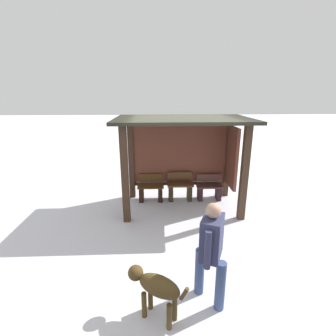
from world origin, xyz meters
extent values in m
plane|color=silver|center=(0.00, 0.00, 0.00)|extent=(60.00, 60.00, 0.00)
cube|color=#3B271A|center=(-1.37, -0.73, 1.14)|extent=(0.16, 0.16, 2.28)
cube|color=#3B271A|center=(1.37, -0.73, 1.14)|extent=(0.16, 0.16, 2.28)
cube|color=#3B271A|center=(-1.37, 0.73, 1.14)|extent=(0.16, 0.16, 2.28)
cube|color=#3B271A|center=(1.37, 0.73, 1.14)|extent=(0.16, 0.16, 2.28)
cube|color=#28281D|center=(0.00, 0.00, 2.32)|extent=(3.29, 2.00, 0.08)
cube|color=brown|center=(0.00, 0.73, 1.27)|extent=(2.59, 0.08, 1.64)
cube|color=#3B271A|center=(0.00, 0.71, 0.39)|extent=(2.59, 0.06, 0.08)
cube|color=brown|center=(1.37, 0.25, 1.27)|extent=(0.08, 0.80, 1.64)
cube|color=#4F3016|center=(-0.83, 0.43, 0.44)|extent=(0.73, 0.41, 0.03)
cube|color=#4F3016|center=(-0.83, 0.61, 0.63)|extent=(0.69, 0.04, 0.20)
cube|color=black|center=(-0.57, 0.43, 0.21)|extent=(0.12, 0.35, 0.42)
cube|color=black|center=(-1.10, 0.43, 0.21)|extent=(0.12, 0.35, 0.42)
cube|color=#55341B|center=(0.00, 0.43, 0.47)|extent=(0.73, 0.38, 0.05)
cube|color=#55341B|center=(0.00, 0.60, 0.68)|extent=(0.69, 0.04, 0.20)
cube|color=#2C2517|center=(0.27, 0.43, 0.22)|extent=(0.12, 0.32, 0.45)
cube|color=#2C2517|center=(-0.27, 0.43, 0.22)|extent=(0.12, 0.32, 0.45)
cube|color=#52312C|center=(0.83, 0.43, 0.41)|extent=(0.73, 0.36, 0.04)
cube|color=#52312C|center=(0.83, 0.59, 0.61)|extent=(0.69, 0.04, 0.20)
cube|color=black|center=(1.10, 0.43, 0.19)|extent=(0.12, 0.30, 0.39)
cube|color=black|center=(0.57, 0.43, 0.19)|extent=(0.12, 0.30, 0.39)
cube|color=#383A5E|center=(0.10, -3.14, 1.05)|extent=(0.40, 0.48, 0.60)
sphere|color=tan|center=(0.10, -3.14, 1.45)|extent=(0.20, 0.20, 0.20)
cylinder|color=#3B4E7E|center=(-0.02, -2.99, 0.38)|extent=(0.18, 0.18, 0.75)
cylinder|color=#3B4E7E|center=(0.21, -3.29, 0.38)|extent=(0.18, 0.18, 0.75)
cylinder|color=#383A5E|center=(0.20, -2.90, 1.02)|extent=(0.12, 0.12, 0.54)
cylinder|color=#383A5E|center=(-0.01, -3.38, 1.02)|extent=(0.12, 0.12, 0.54)
ellipsoid|color=#513D1D|center=(-0.63, -3.42, 0.53)|extent=(0.64, 0.53, 0.28)
sphere|color=#513D1D|center=(-0.94, -3.23, 0.58)|extent=(0.21, 0.21, 0.21)
cylinder|color=#513D1D|center=(-0.32, -3.60, 0.57)|extent=(0.14, 0.11, 0.21)
cylinder|color=#513D1D|center=(-0.75, -3.25, 0.19)|extent=(0.07, 0.07, 0.39)
cylinder|color=#513D1D|center=(-0.83, -3.38, 0.19)|extent=(0.07, 0.07, 0.39)
cylinder|color=#513D1D|center=(-0.42, -3.45, 0.19)|extent=(0.07, 0.07, 0.39)
cylinder|color=#513D1D|center=(-0.50, -3.58, 0.19)|extent=(0.07, 0.07, 0.39)
camera|label=1|loc=(-0.63, -6.02, 2.92)|focal=26.24mm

